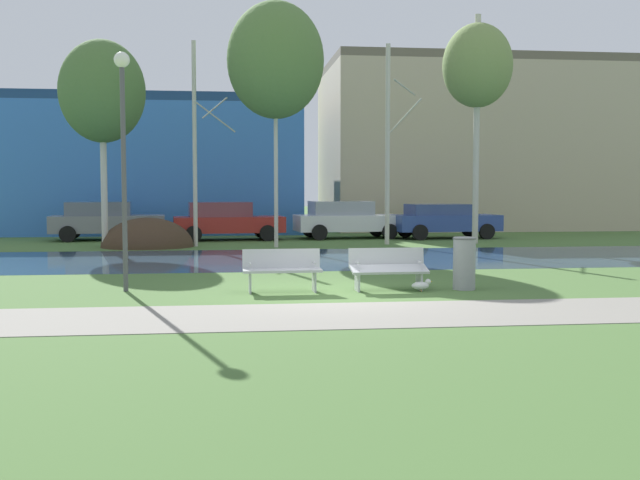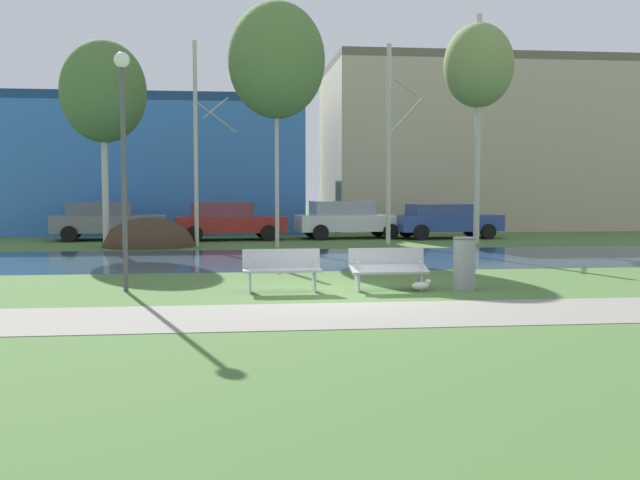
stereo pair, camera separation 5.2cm
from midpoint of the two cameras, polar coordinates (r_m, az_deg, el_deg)
ground_plane at (r=24.87m, az=-1.89°, el=-0.92°), size 120.00×120.00×0.00m
paved_path_strip at (r=12.68m, az=2.91°, el=-5.66°), size 60.00×2.57×0.01m
river_band at (r=22.52m, az=-1.38°, el=-1.42°), size 80.00×6.82×0.01m
soil_mound at (r=27.70m, az=-12.98°, el=-0.52°), size 3.27×2.89×2.12m
bench_left at (r=15.37m, az=-2.99°, el=-2.21°), size 1.61×0.58×0.87m
bench_right at (r=15.67m, az=5.09°, el=-2.10°), size 1.61×0.58×0.87m
trash_bin at (r=16.01m, az=10.79°, el=-1.68°), size 0.49×0.49×1.10m
seagull at (r=15.59m, az=7.60°, el=-3.41°), size 0.44×0.16×0.26m
streetlamp at (r=15.92m, az=-14.79°, el=8.04°), size 0.32×0.32×4.86m
birch_far_left at (r=27.61m, az=-16.23°, el=10.73°), size 2.96×2.96×7.24m
birch_left at (r=27.60m, az=-9.44°, el=7.30°), size 1.54×2.64×7.36m
birch_center_left at (r=27.16m, az=-3.45°, el=13.43°), size 3.41×3.41×8.64m
birch_center at (r=28.32m, az=5.16°, el=7.35°), size 1.37×2.27×7.43m
birch_center_right at (r=29.66m, az=11.79°, el=12.73°), size 2.63×2.63×8.62m
parked_van_nearest_grey at (r=31.66m, az=-15.98°, el=1.46°), size 4.63×2.39×1.55m
parked_sedan_second_red at (r=30.68m, az=-7.17°, el=1.49°), size 4.56×2.28×1.54m
parked_hatch_third_white at (r=31.55m, az=1.99°, el=1.61°), size 4.64×2.42×1.56m
parked_wagon_fourth_blue at (r=31.95m, az=9.30°, el=1.51°), size 4.56×2.37×1.44m
building_blue_store at (r=38.26m, az=-12.98°, el=5.44°), size 14.67×9.17×6.32m
building_beige_block at (r=41.47m, az=12.93°, el=6.89°), size 17.77×8.92×8.58m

